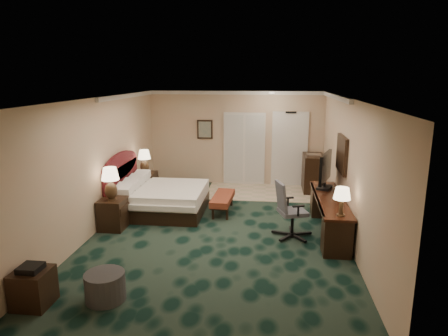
# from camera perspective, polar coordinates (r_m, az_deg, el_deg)

# --- Properties ---
(floor) EXTENTS (5.00, 7.50, 0.00)m
(floor) POSITION_cam_1_polar(r_m,az_deg,el_deg) (8.34, -0.60, -8.93)
(floor) COLOR black
(floor) RESTS_ON ground
(ceiling) EXTENTS (5.00, 7.50, 0.00)m
(ceiling) POSITION_cam_1_polar(r_m,az_deg,el_deg) (7.75, -0.65, 9.93)
(ceiling) COLOR white
(ceiling) RESTS_ON wall_back
(wall_back) EXTENTS (5.00, 0.00, 2.70)m
(wall_back) POSITION_cam_1_polar(r_m,az_deg,el_deg) (11.60, 1.70, 4.27)
(wall_back) COLOR #C3B394
(wall_back) RESTS_ON ground
(wall_front) EXTENTS (5.00, 0.00, 2.70)m
(wall_front) POSITION_cam_1_polar(r_m,az_deg,el_deg) (4.42, -6.83, -10.75)
(wall_front) COLOR #C3B394
(wall_front) RESTS_ON ground
(wall_left) EXTENTS (0.00, 7.50, 2.70)m
(wall_left) POSITION_cam_1_polar(r_m,az_deg,el_deg) (8.61, -17.37, 0.57)
(wall_left) COLOR #C3B394
(wall_left) RESTS_ON ground
(wall_right) EXTENTS (0.00, 7.50, 2.70)m
(wall_right) POSITION_cam_1_polar(r_m,az_deg,el_deg) (8.02, 17.38, -0.32)
(wall_right) COLOR #C3B394
(wall_right) RESTS_ON ground
(crown_molding) EXTENTS (5.00, 7.50, 0.10)m
(crown_molding) POSITION_cam_1_polar(r_m,az_deg,el_deg) (7.75, -0.65, 9.56)
(crown_molding) COLOR silver
(crown_molding) RESTS_ON wall_back
(tile_patch) EXTENTS (3.20, 1.70, 0.01)m
(tile_patch) POSITION_cam_1_polar(r_m,az_deg,el_deg) (11.03, 5.95, -3.43)
(tile_patch) COLOR tan
(tile_patch) RESTS_ON ground
(headboard) EXTENTS (0.12, 2.00, 1.40)m
(headboard) POSITION_cam_1_polar(r_m,az_deg,el_deg) (9.63, -14.41, -1.93)
(headboard) COLOR #4F0F14
(headboard) RESTS_ON ground
(entry_door) EXTENTS (1.02, 0.06, 2.18)m
(entry_door) POSITION_cam_1_polar(r_m,az_deg,el_deg) (11.60, 9.34, 2.60)
(entry_door) COLOR silver
(entry_door) RESTS_ON ground
(closet_doors) EXTENTS (1.20, 0.06, 2.10)m
(closet_doors) POSITION_cam_1_polar(r_m,az_deg,el_deg) (11.59, 2.91, 2.75)
(closet_doors) COLOR beige
(closet_doors) RESTS_ON ground
(wall_art) EXTENTS (0.45, 0.06, 0.55)m
(wall_art) POSITION_cam_1_polar(r_m,az_deg,el_deg) (11.64, -2.75, 5.53)
(wall_art) COLOR slate
(wall_art) RESTS_ON wall_back
(wall_mirror) EXTENTS (0.05, 0.95, 0.75)m
(wall_mirror) POSITION_cam_1_polar(r_m,az_deg,el_deg) (8.55, 16.49, 1.92)
(wall_mirror) COLOR white
(wall_mirror) RESTS_ON wall_right
(bed) EXTENTS (1.90, 1.76, 0.60)m
(bed) POSITION_cam_1_polar(r_m,az_deg,el_deg) (9.44, -8.64, -4.49)
(bed) COLOR silver
(bed) RESTS_ON ground
(nightstand_near) EXTENTS (0.51, 0.58, 0.64)m
(nightstand_near) POSITION_cam_1_polar(r_m,az_deg,el_deg) (8.67, -15.55, -6.32)
(nightstand_near) COLOR black
(nightstand_near) RESTS_ON ground
(nightstand_far) EXTENTS (0.53, 0.61, 0.66)m
(nightstand_far) POSITION_cam_1_polar(r_m,az_deg,el_deg) (10.63, -11.13, -2.42)
(nightstand_far) COLOR black
(nightstand_far) RESTS_ON ground
(lamp_near) EXTENTS (0.42, 0.42, 0.68)m
(lamp_near) POSITION_cam_1_polar(r_m,az_deg,el_deg) (8.44, -15.89, -2.18)
(lamp_near) COLOR #312514
(lamp_near) RESTS_ON nightstand_near
(lamp_far) EXTENTS (0.36, 0.36, 0.61)m
(lamp_far) POSITION_cam_1_polar(r_m,az_deg,el_deg) (10.43, -11.30, 0.89)
(lamp_far) COLOR #312514
(lamp_far) RESTS_ON nightstand_far
(bed_bench) EXTENTS (0.48, 1.22, 0.41)m
(bed_bench) POSITION_cam_1_polar(r_m,az_deg,el_deg) (9.36, -0.19, -5.11)
(bed_bench) COLOR brown
(bed_bench) RESTS_ON ground
(ottoman) EXTENTS (0.64, 0.64, 0.41)m
(ottoman) POSITION_cam_1_polar(r_m,az_deg,el_deg) (6.15, -16.62, -15.91)
(ottoman) COLOR #303032
(ottoman) RESTS_ON ground
(side_table) EXTENTS (0.48, 0.48, 0.52)m
(side_table) POSITION_cam_1_polar(r_m,az_deg,el_deg) (6.34, -25.63, -15.19)
(side_table) COLOR black
(side_table) RESTS_ON ground
(desk) EXTENTS (0.55, 2.55, 0.74)m
(desk) POSITION_cam_1_polar(r_m,az_deg,el_deg) (8.40, 14.74, -6.54)
(desk) COLOR black
(desk) RESTS_ON ground
(tv) EXTENTS (0.40, 0.99, 0.79)m
(tv) POSITION_cam_1_polar(r_m,az_deg,el_deg) (8.82, 14.26, -0.40)
(tv) COLOR black
(tv) RESTS_ON desk
(desk_lamp) EXTENTS (0.34, 0.34, 0.52)m
(desk_lamp) POSITION_cam_1_polar(r_m,az_deg,el_deg) (7.22, 16.45, -4.62)
(desk_lamp) COLOR #312514
(desk_lamp) RESTS_ON desk
(desk_chair) EXTENTS (0.82, 0.80, 1.14)m
(desk_chair) POSITION_cam_1_polar(r_m,az_deg,el_deg) (7.97, 9.80, -5.85)
(desk_chair) COLOR #4D4D4E
(desk_chair) RESTS_ON ground
(minibar) EXTENTS (0.53, 0.96, 1.01)m
(minibar) POSITION_cam_1_polar(r_m,az_deg,el_deg) (11.25, 12.58, -0.70)
(minibar) COLOR black
(minibar) RESTS_ON ground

